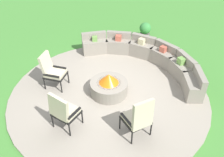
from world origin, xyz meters
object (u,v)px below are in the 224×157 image
Objects in this scene: curved_stone_bench at (146,56)px; fire_pit at (109,86)px; lounge_chair_front_right at (63,111)px; lounge_chair_back_left at (139,117)px; potted_plant_0 at (145,30)px; lounge_chair_front_left at (52,70)px.

fire_pit is at bearing -101.84° from curved_stone_bench.
curved_stone_bench is 4.07× the size of lounge_chair_front_right.
lounge_chair_back_left reaches higher than fire_pit.
lounge_chair_back_left is at bearing -72.99° from curved_stone_bench.
lounge_chair_front_right is at bearing -89.98° from potted_plant_0.
curved_stone_bench is 6.74× the size of potted_plant_0.
lounge_chair_front_right is at bearing 36.08° from lounge_chair_front_left.
fire_pit is 0.24× the size of curved_stone_bench.
lounge_chair_front_left is at bearing -130.76° from curved_stone_bench.
fire_pit is 1.60× the size of potted_plant_0.
fire_pit is 1.72m from lounge_chair_front_left.
lounge_chair_front_right is (1.30, -1.22, 0.01)m from lounge_chair_front_left.
curved_stone_bench is at bearing 78.16° from fire_pit.
curved_stone_bench reaches higher than fire_pit.
lounge_chair_back_left reaches higher than curved_stone_bench.
fire_pit is at bearing 84.79° from lounge_chair_back_left.
fire_pit is at bearing -84.88° from potted_plant_0.
lounge_chair_front_right reaches higher than lounge_chair_front_left.
lounge_chair_front_left is 3.03m from lounge_chair_back_left.
fire_pit is at bearing 83.14° from lounge_chair_front_right.
lounge_chair_back_left is (0.92, -3.00, 0.27)m from curved_stone_bench.
curved_stone_bench is 3.15m from lounge_chair_back_left.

